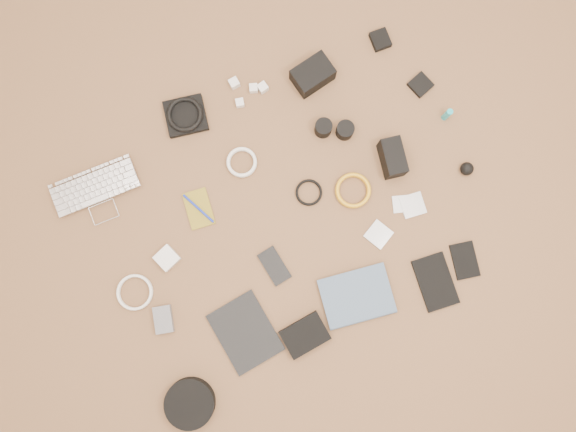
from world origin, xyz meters
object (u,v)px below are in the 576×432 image
dslr_camera (313,75)px  headphone_case (190,403)px  phone (274,266)px  laptop (99,198)px  tablet (245,332)px  paperback (364,321)px

dslr_camera → headphone_case: (-0.93, -0.82, -0.02)m
dslr_camera → phone: size_ratio=1.08×
laptop → dslr_camera: bearing=8.0°
tablet → paperback: size_ratio=0.99×
paperback → headphone_case: bearing=99.5°
phone → headphone_case: (-0.48, -0.28, 0.02)m
laptop → paperback: bearing=-47.0°
paperback → phone: bearing=43.1°
dslr_camera → phone: bearing=-135.5°
phone → paperback: paperback is taller
phone → paperback: size_ratio=0.53×
headphone_case → tablet: bearing=23.5°
laptop → tablet: size_ratio=1.29×
laptop → dslr_camera: size_ratio=2.22×
laptop → paperback: size_ratio=1.28×
headphone_case → laptop: bearing=87.2°
laptop → dslr_camera: dslr_camera is taller
laptop → dslr_camera: 0.89m
phone → headphone_case: 0.56m
tablet → paperback: (0.39, -0.16, 0.01)m
laptop → phone: laptop is taller
laptop → headphone_case: (-0.04, -0.79, 0.01)m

